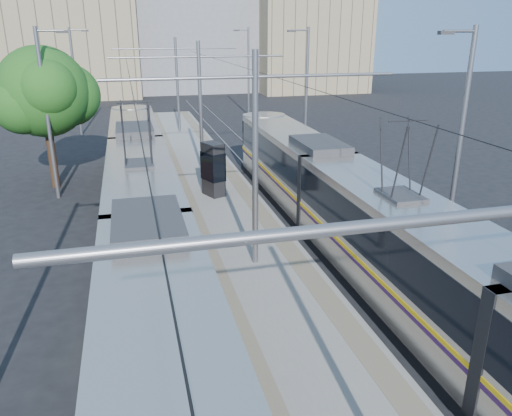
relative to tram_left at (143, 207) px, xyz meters
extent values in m
cube|color=gray|center=(3.60, 6.37, -1.56)|extent=(4.00, 50.00, 0.30)
cube|color=gray|center=(2.15, 6.37, -1.40)|extent=(0.70, 50.00, 0.01)
cube|color=gray|center=(5.05, 6.37, -1.40)|extent=(0.70, 50.00, 0.01)
cube|color=gray|center=(-0.72, 6.37, -1.69)|extent=(0.07, 70.00, 0.03)
cube|color=gray|center=(0.72, 6.37, -1.69)|extent=(0.07, 70.00, 0.03)
cube|color=gray|center=(6.48, 6.37, -1.69)|extent=(0.07, 70.00, 0.03)
cube|color=gray|center=(7.92, 6.37, -1.69)|extent=(0.07, 70.00, 0.03)
cube|color=black|center=(0.00, 0.00, -1.51)|extent=(2.30, 30.14, 0.40)
cube|color=#A7A199|center=(0.00, 0.00, 0.14)|extent=(2.40, 28.54, 2.90)
cube|color=black|center=(0.00, 0.00, 0.64)|extent=(2.43, 28.54, 1.30)
cube|color=#D9C30B|center=(0.00, 0.00, -0.26)|extent=(2.43, 28.54, 0.12)
cube|color=#A62509|center=(0.00, 0.00, -0.76)|extent=(2.42, 28.54, 1.10)
cube|color=#2D2D30|center=(0.00, 0.00, 1.74)|extent=(1.68, 3.00, 0.30)
cube|color=black|center=(7.20, -5.52, -1.51)|extent=(2.30, 31.71, 0.40)
cube|color=#B5AFA6|center=(7.20, -5.52, 0.14)|extent=(2.40, 30.11, 2.90)
cube|color=black|center=(7.20, -5.52, 0.64)|extent=(2.43, 30.11, 1.30)
cube|color=#EDB60C|center=(7.20, -5.52, -0.26)|extent=(2.43, 30.11, 0.12)
cube|color=#321343|center=(7.20, -5.52, -0.41)|extent=(2.43, 30.11, 0.10)
cube|color=#2D2D30|center=(7.20, -5.52, 1.74)|extent=(1.68, 3.00, 0.30)
cylinder|color=slate|center=(3.60, -2.63, 2.09)|extent=(0.20, 0.20, 7.00)
cylinder|color=slate|center=(3.60, -2.63, 4.79)|extent=(9.20, 0.10, 0.10)
cylinder|color=slate|center=(3.60, 9.37, 2.09)|extent=(0.20, 0.20, 7.00)
cylinder|color=slate|center=(3.60, 9.37, 4.79)|extent=(9.20, 0.10, 0.10)
cylinder|color=slate|center=(3.60, 21.37, 2.09)|extent=(0.20, 0.20, 7.00)
cylinder|color=slate|center=(3.60, 21.37, 4.79)|extent=(9.20, 0.10, 0.10)
cylinder|color=black|center=(0.00, 6.37, 3.84)|extent=(0.02, 70.00, 0.02)
cylinder|color=black|center=(7.20, 6.37, 3.84)|extent=(0.02, 70.00, 0.02)
cylinder|color=slate|center=(-3.90, 7.37, 2.29)|extent=(0.18, 0.18, 8.00)
cube|color=#2D2D30|center=(-2.80, 7.37, 6.04)|extent=(0.50, 0.22, 0.12)
cylinder|color=slate|center=(-3.90, 23.37, 2.29)|extent=(0.18, 0.18, 8.00)
cube|color=#2D2D30|center=(-2.80, 23.37, 6.04)|extent=(0.50, 0.22, 0.12)
cylinder|color=slate|center=(11.10, -2.63, 2.29)|extent=(0.18, 0.18, 8.00)
cube|color=#2D2D30|center=(10.00, -2.63, 6.04)|extent=(0.50, 0.22, 0.12)
cylinder|color=slate|center=(11.10, 13.37, 2.29)|extent=(0.18, 0.18, 8.00)
cube|color=#2D2D30|center=(10.00, 13.37, 6.04)|extent=(0.50, 0.22, 0.12)
cylinder|color=slate|center=(11.10, 29.37, 2.29)|extent=(0.18, 0.18, 8.00)
cube|color=#2D2D30|center=(10.00, 29.37, 6.04)|extent=(0.50, 0.22, 0.12)
cube|color=black|center=(3.48, 5.00, -0.13)|extent=(1.04, 1.28, 2.56)
cube|color=black|center=(3.48, 5.00, 0.04)|extent=(1.10, 1.34, 1.33)
cylinder|color=#382314|center=(-4.22, 9.32, -0.22)|extent=(0.41, 0.41, 2.98)
sphere|color=#1E4112|center=(-4.22, 9.32, 3.23)|extent=(4.47, 4.47, 4.47)
sphere|color=#1E4112|center=(-3.11, 10.07, 2.95)|extent=(3.17, 3.17, 3.17)
cube|color=gray|center=(-6.40, 49.37, 5.62)|extent=(16.00, 12.00, 14.66)
cube|color=gray|center=(9.60, 53.37, 6.63)|extent=(18.00, 14.00, 16.68)
cube|color=gray|center=(23.60, 47.37, 4.47)|extent=(14.00, 10.00, 12.35)
camera|label=1|loc=(-0.24, -17.71, 6.16)|focal=35.00mm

